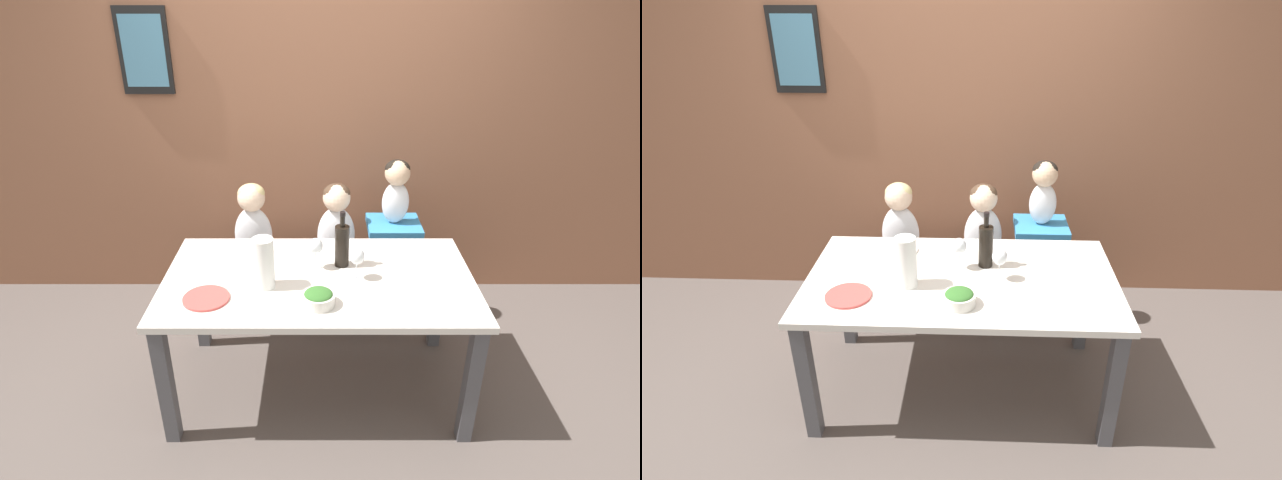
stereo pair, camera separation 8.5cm
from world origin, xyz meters
The scene contains 16 objects.
ground_plane centered at (0.00, 0.00, 0.00)m, with size 14.00×14.00×0.00m, color #564C47.
wall_back centered at (0.00, 1.14, 1.35)m, with size 10.00×0.09×2.70m.
dining_table centered at (0.00, 0.00, 0.64)m, with size 1.61×0.89×0.73m.
chair_far_left centered at (-0.42, 0.66, 0.38)m, with size 0.40×0.37×0.46m.
chair_far_center centered at (0.11, 0.66, 0.38)m, with size 0.40×0.37×0.46m.
chair_right_highchair centered at (0.48, 0.66, 0.57)m, with size 0.34×0.31×0.74m.
person_child_left centered at (-0.42, 0.66, 0.76)m, with size 0.24×0.18×0.54m.
person_child_center centered at (0.11, 0.66, 0.76)m, with size 0.24×0.18×0.54m.
person_baby_right centered at (0.48, 0.66, 1.00)m, with size 0.17×0.16×0.41m.
wine_bottle centered at (0.12, 0.12, 0.86)m, with size 0.08×0.08×0.31m.
paper_towel_roll centered at (-0.27, -0.09, 0.87)m, with size 0.11×0.11×0.27m.
wine_glass_near centered at (0.19, -0.02, 0.86)m, with size 0.08×0.08×0.18m.
wine_glass_far centered at (-0.02, 0.09, 0.86)m, with size 0.08×0.08×0.18m.
salad_bowl_large centered at (0.00, -0.26, 0.77)m, with size 0.16×0.16×0.08m.
dinner_plate_front_left centered at (-0.54, -0.21, 0.74)m, with size 0.23×0.23×0.01m.
dinner_plate_back_left centered at (-0.37, 0.27, 0.74)m, with size 0.23×0.23×0.01m.
Camera 1 is at (0.01, -2.23, 2.07)m, focal length 28.00 mm.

